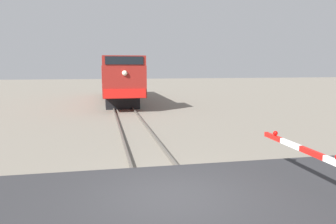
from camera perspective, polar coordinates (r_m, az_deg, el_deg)
The scene contains 5 objects.
ground_plane at distance 8.10m, azimuth 0.64°, elevation -15.65°, with size 160.00×160.00×0.00m, color gray.
rail_track_left at distance 7.96m, azimuth -4.61°, elevation -15.52°, with size 0.08×80.00×0.15m, color #59544C.
rail_track_right at distance 8.24m, azimuth 5.69°, elevation -14.70°, with size 0.08×80.00×0.15m, color #59544C.
road_surface at distance 8.07m, azimuth 0.64°, elevation -15.14°, with size 36.00×4.88×0.16m, color #2D2D30.
locomotive at distance 30.64m, azimuth -8.65°, elevation 5.64°, with size 3.05×17.02×3.99m.
Camera 1 is at (-1.57, -7.25, 3.25)m, focal length 34.80 mm.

